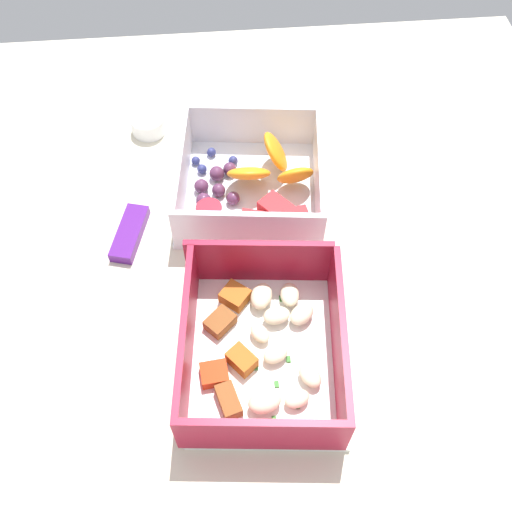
{
  "coord_description": "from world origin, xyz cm",
  "views": [
    {
      "loc": [
        -32.9,
        3.03,
        51.53
      ],
      "look_at": [
        -0.38,
        0.12,
        4.0
      ],
      "focal_mm": 40.6,
      "sensor_mm": 36.0,
      "label": 1
    }
  ],
  "objects": [
    {
      "name": "fruit_bowl",
      "position": [
        9.29,
        -0.4,
        4.03
      ],
      "size": [
        17.53,
        17.13,
        5.81
      ],
      "rotation": [
        0.0,
        0.0,
        -0.12
      ],
      "color": "white",
      "rests_on": "table_surface"
    },
    {
      "name": "table_surface",
      "position": [
        0.0,
        0.0,
        1.0
      ],
      "size": [
        80.0,
        80.0,
        2.0
      ],
      "primitive_type": "cube",
      "color": "beige",
      "rests_on": "ground"
    },
    {
      "name": "paper_cup_liner",
      "position": [
        20.68,
        11.29,
        3.04
      ],
      "size": [
        4.12,
        4.12,
        2.08
      ],
      "primitive_type": "cylinder",
      "color": "white",
      "rests_on": "table_surface"
    },
    {
      "name": "candy_bar",
      "position": [
        4.67,
        13.06,
        2.6
      ],
      "size": [
        7.38,
        4.11,
        1.2
      ],
      "primitive_type": "cube",
      "rotation": [
        0.0,
        0.0,
        -0.26
      ],
      "color": "#51197A",
      "rests_on": "table_surface"
    },
    {
      "name": "pasta_container",
      "position": [
        -10.2,
        0.44,
        4.07
      ],
      "size": [
        18.69,
        15.71,
        6.5
      ],
      "rotation": [
        0.0,
        0.0,
        -0.1
      ],
      "color": "white",
      "rests_on": "table_surface"
    }
  ]
}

